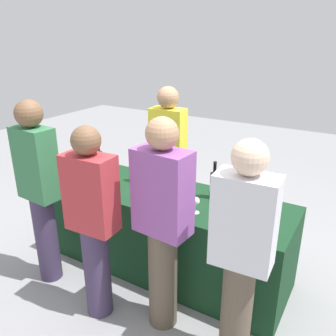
{
  "coord_description": "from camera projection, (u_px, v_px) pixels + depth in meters",
  "views": [
    {
      "loc": [
        1.44,
        -2.41,
        2.11
      ],
      "look_at": [
        0.0,
        0.0,
        1.03
      ],
      "focal_mm": 37.46,
      "sensor_mm": 36.0,
      "label": 1
    }
  ],
  "objects": [
    {
      "name": "guest_1",
      "position": [
        93.0,
        219.0,
        2.57
      ],
      "size": [
        0.38,
        0.22,
        1.55
      ],
      "rotation": [
        0.0,
        0.0,
        0.05
      ],
      "color": "#3F3351",
      "rests_on": "ground_plane"
    },
    {
      "name": "wine_bottle_2",
      "position": [
        214.0,
        185.0,
        2.99
      ],
      "size": [
        0.07,
        0.07,
        0.33
      ],
      "color": "black",
      "rests_on": "tasting_table"
    },
    {
      "name": "server_pouring",
      "position": [
        168.0,
        157.0,
        3.67
      ],
      "size": [
        0.37,
        0.22,
        1.63
      ],
      "rotation": [
        0.0,
        0.0,
        3.21
      ],
      "color": "brown",
      "rests_on": "ground_plane"
    },
    {
      "name": "wine_glass_0",
      "position": [
        85.0,
        174.0,
        3.29
      ],
      "size": [
        0.07,
        0.07,
        0.13
      ],
      "color": "silver",
      "rests_on": "tasting_table"
    },
    {
      "name": "guest_3",
      "position": [
        242.0,
        252.0,
        2.14
      ],
      "size": [
        0.38,
        0.22,
        1.58
      ],
      "rotation": [
        0.0,
        0.0,
        0.05
      ],
      "color": "brown",
      "rests_on": "ground_plane"
    },
    {
      "name": "wine_bottle_0",
      "position": [
        100.0,
        162.0,
        3.54
      ],
      "size": [
        0.07,
        0.07,
        0.32
      ],
      "color": "black",
      "rests_on": "tasting_table"
    },
    {
      "name": "guest_2",
      "position": [
        163.0,
        222.0,
        2.45
      ],
      "size": [
        0.41,
        0.25,
        1.63
      ],
      "rotation": [
        0.0,
        0.0,
        -0.08
      ],
      "color": "brown",
      "rests_on": "ground_plane"
    },
    {
      "name": "wine_glass_3",
      "position": [
        223.0,
        207.0,
        2.68
      ],
      "size": [
        0.07,
        0.07,
        0.13
      ],
      "color": "silver",
      "rests_on": "tasting_table"
    },
    {
      "name": "wine_glass_1",
      "position": [
        106.0,
        177.0,
        3.21
      ],
      "size": [
        0.07,
        0.07,
        0.15
      ],
      "color": "silver",
      "rests_on": "tasting_table"
    },
    {
      "name": "ground_plane",
      "position": [
        168.0,
        267.0,
        3.38
      ],
      "size": [
        12.0,
        12.0,
        0.0
      ],
      "primitive_type": "plane",
      "color": "gray"
    },
    {
      "name": "wine_bottle_3",
      "position": [
        257.0,
        199.0,
        2.76
      ],
      "size": [
        0.07,
        0.07,
        0.32
      ],
      "color": "black",
      "rests_on": "tasting_table"
    },
    {
      "name": "guest_0",
      "position": [
        39.0,
        187.0,
        2.94
      ],
      "size": [
        0.37,
        0.22,
        1.64
      ],
      "rotation": [
        0.0,
        0.0,
        -0.06
      ],
      "color": "#3F3351",
      "rests_on": "ground_plane"
    },
    {
      "name": "wine_glass_2",
      "position": [
        196.0,
        202.0,
        2.75
      ],
      "size": [
        0.06,
        0.06,
        0.13
      ],
      "color": "silver",
      "rests_on": "tasting_table"
    },
    {
      "name": "ice_bucket",
      "position": [
        108.0,
        169.0,
        3.41
      ],
      "size": [
        0.2,
        0.2,
        0.19
      ],
      "primitive_type": "cylinder",
      "color": "silver",
      "rests_on": "tasting_table"
    },
    {
      "name": "wine_bottle_1",
      "position": [
        138.0,
        170.0,
        3.32
      ],
      "size": [
        0.07,
        0.07,
        0.32
      ],
      "color": "black",
      "rests_on": "tasting_table"
    },
    {
      "name": "tasting_table",
      "position": [
        168.0,
        232.0,
        3.24
      ],
      "size": [
        2.21,
        0.74,
        0.78
      ],
      "primitive_type": "cube",
      "color": "#14381E",
      "rests_on": "ground_plane"
    }
  ]
}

